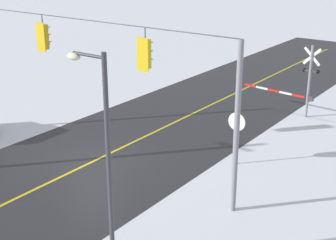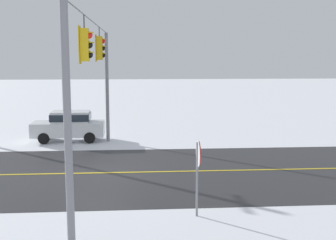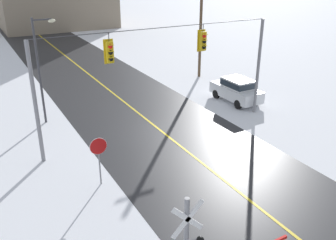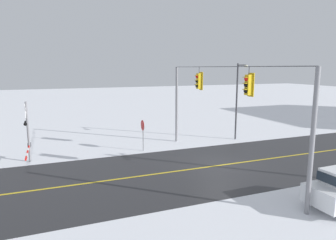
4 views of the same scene
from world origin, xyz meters
name	(u,v)px [view 2 (image 2 of 4)]	position (x,y,z in m)	size (l,w,h in m)	color
ground_plane	(97,173)	(0.00, 0.00, 0.00)	(160.00, 160.00, 0.00)	white
signal_span	(95,77)	(-0.10, -0.01, 4.01)	(14.20, 0.47, 6.22)	gray
stop_sign	(198,161)	(-5.14, -3.52, 1.71)	(0.80, 0.09, 2.35)	gray
parked_car_white	(69,125)	(7.20, 2.23, 0.95)	(1.87, 4.22, 1.74)	white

